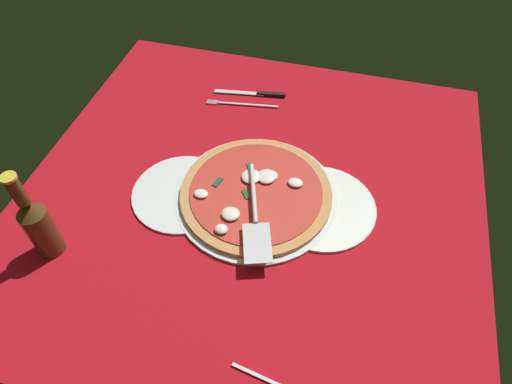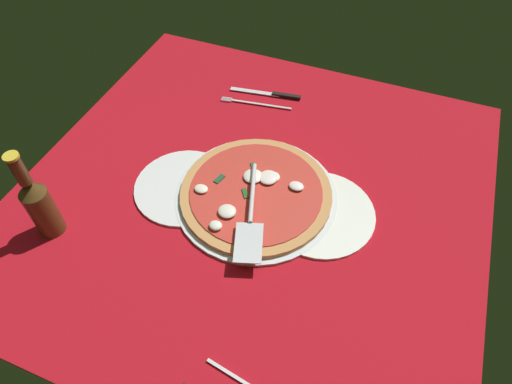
{
  "view_description": "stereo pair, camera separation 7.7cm",
  "coord_description": "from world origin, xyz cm",
  "px_view_note": "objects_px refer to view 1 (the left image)",
  "views": [
    {
      "loc": [
        18.69,
        -65.91,
        81.83
      ],
      "look_at": [
        1.41,
        -1.41,
        2.17
      ],
      "focal_mm": 31.47,
      "sensor_mm": 36.0,
      "label": 1
    },
    {
      "loc": [
        26.05,
        -63.48,
        81.83
      ],
      "look_at": [
        1.41,
        -1.41,
        2.17
      ],
      "focal_mm": 31.47,
      "sensor_mm": 36.0,
      "label": 2
    }
  ],
  "objects_px": {
    "pizza_server": "(255,217)",
    "beer_bottle": "(38,224)",
    "dinner_plate_left": "(183,194)",
    "dinner_plate_right": "(322,207)",
    "pizza": "(256,193)",
    "place_setting_far": "(250,99)"
  },
  "relations": [
    {
      "from": "pizza_server",
      "to": "beer_bottle",
      "type": "distance_m",
      "value": 0.44
    },
    {
      "from": "dinner_plate_left",
      "to": "dinner_plate_right",
      "type": "distance_m",
      "value": 0.33
    },
    {
      "from": "pizza",
      "to": "dinner_plate_right",
      "type": "bearing_deg",
      "value": 2.81
    },
    {
      "from": "dinner_plate_right",
      "to": "pizza_server",
      "type": "distance_m",
      "value": 0.17
    },
    {
      "from": "pizza_server",
      "to": "beer_bottle",
      "type": "bearing_deg",
      "value": -86.28
    },
    {
      "from": "pizza",
      "to": "pizza_server",
      "type": "bearing_deg",
      "value": -75.5
    },
    {
      "from": "place_setting_far",
      "to": "beer_bottle",
      "type": "xyz_separation_m",
      "value": [
        -0.27,
        -0.59,
        0.09
      ]
    },
    {
      "from": "pizza",
      "to": "place_setting_far",
      "type": "xyz_separation_m",
      "value": [
        -0.11,
        0.34,
        -0.02
      ]
    },
    {
      "from": "pizza_server",
      "to": "pizza",
      "type": "bearing_deg",
      "value": 176.03
    },
    {
      "from": "dinner_plate_left",
      "to": "place_setting_far",
      "type": "height_order",
      "value": "place_setting_far"
    },
    {
      "from": "dinner_plate_right",
      "to": "beer_bottle",
      "type": "distance_m",
      "value": 0.6
    },
    {
      "from": "dinner_plate_left",
      "to": "pizza_server",
      "type": "bearing_deg",
      "value": -14.32
    },
    {
      "from": "place_setting_far",
      "to": "beer_bottle",
      "type": "bearing_deg",
      "value": 56.69
    },
    {
      "from": "dinner_plate_left",
      "to": "pizza",
      "type": "relative_size",
      "value": 0.67
    },
    {
      "from": "dinner_plate_left",
      "to": "dinner_plate_right",
      "type": "relative_size",
      "value": 0.96
    },
    {
      "from": "beer_bottle",
      "to": "dinner_plate_right",
      "type": "bearing_deg",
      "value": 25.58
    },
    {
      "from": "dinner_plate_left",
      "to": "pizza",
      "type": "distance_m",
      "value": 0.17
    },
    {
      "from": "pizza",
      "to": "place_setting_far",
      "type": "bearing_deg",
      "value": 107.81
    },
    {
      "from": "dinner_plate_left",
      "to": "place_setting_far",
      "type": "relative_size",
      "value": 1.12
    },
    {
      "from": "pizza_server",
      "to": "beer_bottle",
      "type": "height_order",
      "value": "beer_bottle"
    },
    {
      "from": "dinner_plate_right",
      "to": "pizza",
      "type": "bearing_deg",
      "value": -177.19
    },
    {
      "from": "pizza_server",
      "to": "place_setting_far",
      "type": "xyz_separation_m",
      "value": [
        -0.13,
        0.43,
        -0.04
      ]
    }
  ]
}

